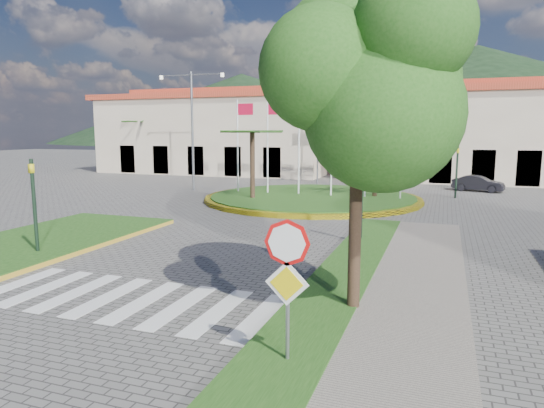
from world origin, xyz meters
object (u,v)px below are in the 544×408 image
(deciduous_tree, at_px, (359,79))
(car_dark_a, at_px, (361,173))
(car_dark_b, at_px, (478,183))
(white_van, at_px, (229,168))
(stop_sign, at_px, (287,269))
(roundabout_island, at_px, (312,198))

(deciduous_tree, height_order, car_dark_a, deciduous_tree)
(car_dark_b, bearing_deg, white_van, 88.40)
(stop_sign, bearing_deg, white_van, 116.16)
(deciduous_tree, xyz_separation_m, car_dark_a, (-4.73, 30.00, -4.57))
(white_van, height_order, car_dark_a, white_van)
(roundabout_island, xyz_separation_m, car_dark_a, (0.76, 13.00, 0.44))
(stop_sign, relative_size, deciduous_tree, 0.39)
(deciduous_tree, height_order, white_van, deciduous_tree)
(stop_sign, height_order, deciduous_tree, deciduous_tree)
(deciduous_tree, relative_size, car_dark_a, 1.90)
(white_van, bearing_deg, roundabout_island, -135.07)
(white_van, relative_size, car_dark_a, 1.36)
(stop_sign, bearing_deg, car_dark_a, 97.13)
(white_van, bearing_deg, stop_sign, -149.32)
(roundabout_island, distance_m, stop_sign, 20.69)
(stop_sign, xyz_separation_m, deciduous_tree, (0.60, 3.04, 3.38))
(stop_sign, xyz_separation_m, white_van, (-16.59, 33.78, -1.12))
(roundabout_island, height_order, deciduous_tree, deciduous_tree)
(stop_sign, distance_m, car_dark_b, 28.44)
(roundabout_island, height_order, car_dark_b, roundabout_island)
(stop_sign, height_order, car_dark_b, stop_sign)
(white_van, xyz_separation_m, car_dark_a, (12.46, -0.75, -0.06))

